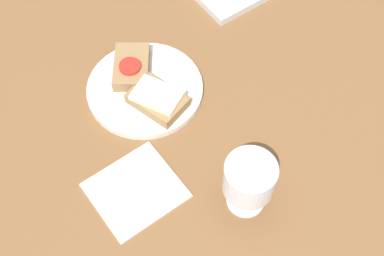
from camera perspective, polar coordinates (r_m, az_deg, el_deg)
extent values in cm
cube|color=brown|center=(105.95, -0.92, 1.84)|extent=(140.00, 140.00, 3.00)
cylinder|color=silver|center=(106.77, -5.04, 4.18)|extent=(23.06, 23.06, 1.34)
cube|color=#937047|center=(102.77, -3.69, 2.99)|extent=(12.21, 9.99, 2.27)
cube|color=#F4EAB7|center=(101.45, -3.74, 3.52)|extent=(10.81, 9.60, 0.98)
cube|color=#937047|center=(107.93, -6.47, 6.49)|extent=(12.64, 11.76, 2.59)
cylinder|color=red|center=(105.94, -6.65, 6.55)|extent=(4.32, 4.32, 0.69)
cylinder|color=white|center=(95.00, 5.70, -7.66)|extent=(6.69, 6.69, 0.40)
cylinder|color=white|center=(92.53, 5.84, -6.95)|extent=(0.87, 0.87, 5.08)
cylinder|color=white|center=(87.40, 6.17, -5.33)|extent=(8.69, 8.69, 6.42)
cylinder|color=white|center=(88.17, 6.12, -5.59)|extent=(8.00, 8.00, 4.68)
cube|color=white|center=(95.87, -6.04, -6.63)|extent=(14.10, 15.25, 0.40)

